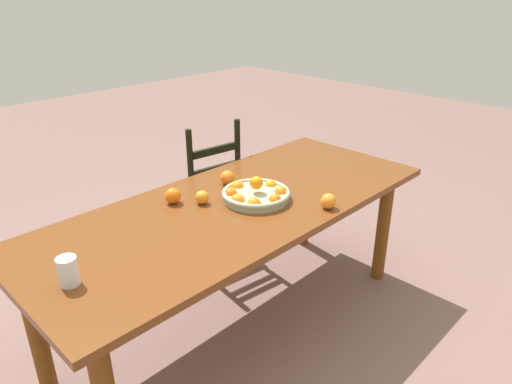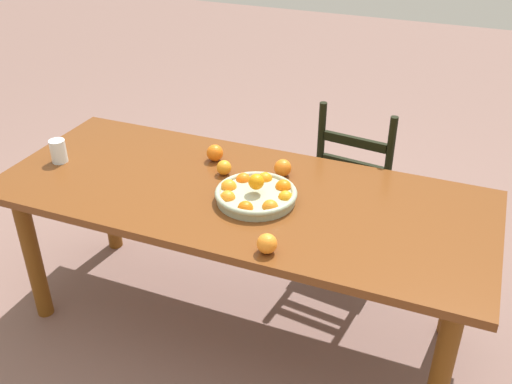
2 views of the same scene
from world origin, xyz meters
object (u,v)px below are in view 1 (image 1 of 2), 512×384
Objects in this scene: chair_near_window at (205,194)px; orange_loose_0 at (202,197)px; orange_loose_1 at (328,201)px; drinking_glass at (68,271)px; orange_loose_3 at (227,178)px; fruit_bowl at (256,194)px; dining_table at (237,220)px; orange_loose_2 at (173,196)px.

orange_loose_0 is at bearing 57.13° from chair_near_window.
drinking_glass reaches higher than orange_loose_1.
orange_loose_1 is at bearing -14.36° from drinking_glass.
orange_loose_3 is 1.02m from drinking_glass.
fruit_bowl is at bearing 1.34° from drinking_glass.
orange_loose_0 is 0.60m from orange_loose_1.
drinking_glass is at bearing -178.66° from fruit_bowl.
chair_near_window is at bearing 84.09° from orange_loose_1.
drinking_glass is at bearing -166.87° from orange_loose_0.
dining_table is 0.16m from fruit_bowl.
fruit_bowl is 0.35m from orange_loose_1.
fruit_bowl is 0.40m from orange_loose_2.
fruit_bowl is 4.41× the size of orange_loose_3.
dining_table is at bearing 126.57° from orange_loose_1.
orange_loose_2 is 0.33m from orange_loose_3.
fruit_bowl is at bearing 118.46° from orange_loose_1.
fruit_bowl is 0.95m from drinking_glass.
chair_near_window reaches higher than dining_table.
orange_loose_0 is (-0.49, -0.58, 0.32)m from chair_near_window.
chair_near_window is 14.28× the size of orange_loose_0.
chair_near_window is 12.70× the size of orange_loose_1.
orange_loose_2 is (-0.58, -0.48, 0.33)m from chair_near_window.
fruit_bowl reaches higher than orange_loose_2.
orange_loose_0 is at bearing 144.49° from fruit_bowl.
dining_table is 6.20× the size of fruit_bowl.
drinking_glass is (-0.98, -0.26, 0.02)m from orange_loose_3.
fruit_bowl is 0.24m from orange_loose_3.
dining_table is 0.27m from orange_loose_3.
orange_loose_2 is 0.72× the size of drinking_glass.
orange_loose_1 is 0.56m from orange_loose_3.
orange_loose_3 is (-0.25, -0.50, 0.33)m from chair_near_window.
orange_loose_3 is at bearing 58.85° from dining_table.
chair_near_window reaches higher than orange_loose_3.
chair_near_window is at bearing 50.01° from orange_loose_0.
chair_near_window reaches higher than orange_loose_0.
fruit_bowl is at bearing -35.51° from orange_loose_0.
orange_loose_1 is at bearing -50.52° from orange_loose_0.
orange_loose_3 is (0.12, 0.20, 0.13)m from dining_table.
dining_table is at bearing -42.93° from orange_loose_0.
orange_loose_0 is (-0.21, 0.15, 0.00)m from fruit_bowl.
orange_loose_3 is at bearing 104.19° from orange_loose_1.
chair_near_window is at bearing 39.44° from orange_loose_2.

